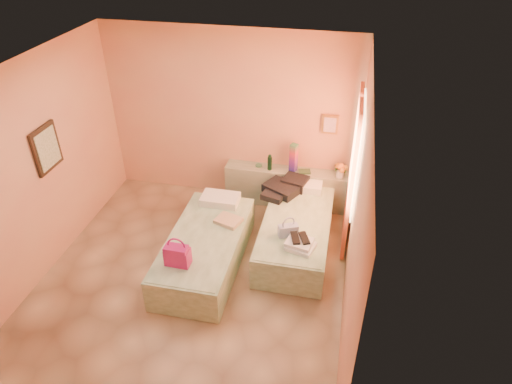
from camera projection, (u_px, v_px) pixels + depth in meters
ground at (191, 283)px, 6.10m from camera, size 4.50×4.50×0.00m
room_walls at (211, 146)px, 5.54m from camera, size 4.02×4.51×2.81m
headboard_ledge at (288, 187)px, 7.46m from camera, size 2.05×0.30×0.65m
bed_left at (205, 250)px, 6.27m from camera, size 0.90×2.00×0.50m
bed_right at (296, 232)px, 6.60m from camera, size 0.90×2.00×0.50m
water_bottle at (270, 163)px, 7.23m from camera, size 0.09×0.09×0.25m
rainbow_box at (294, 158)px, 7.14m from camera, size 0.13×0.13×0.47m
small_dish at (259, 165)px, 7.38m from camera, size 0.14×0.14×0.03m
green_book at (305, 171)px, 7.21m from camera, size 0.21×0.17×0.03m
flower_vase at (341, 169)px, 7.03m from camera, size 0.25×0.25×0.28m
magenta_handbag at (177, 255)px, 5.60m from camera, size 0.31×0.18×0.29m
khaki_garment at (228, 221)px, 6.37m from camera, size 0.40×0.36×0.06m
clothes_pile at (285, 188)px, 6.97m from camera, size 0.70×0.70×0.17m
blue_handbag at (288, 230)px, 6.09m from camera, size 0.29×0.21×0.17m
towel_stack at (301, 245)px, 5.90m from camera, size 0.41×0.38×0.10m
sandal_pair at (300, 238)px, 5.91m from camera, size 0.25×0.30×0.03m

